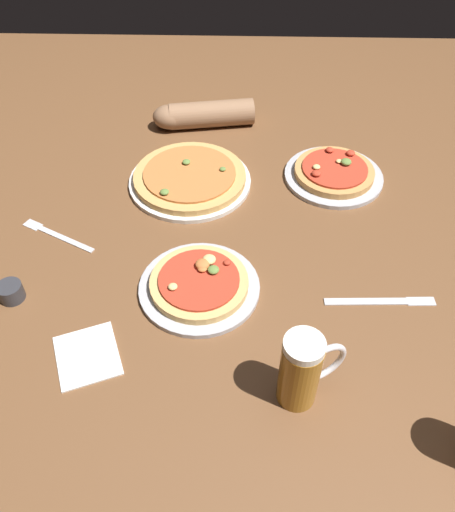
{
  "coord_description": "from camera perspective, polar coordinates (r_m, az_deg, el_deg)",
  "views": [
    {
      "loc": [
        0.02,
        -0.83,
        0.89
      ],
      "look_at": [
        0.0,
        0.0,
        0.02
      ],
      "focal_mm": 37.09,
      "sensor_mm": 36.0,
      "label": 1
    }
  ],
  "objects": [
    {
      "name": "beer_mug_amber",
      "position": [
        0.95,
        8.09,
        -12.06
      ],
      "size": [
        0.13,
        0.09,
        0.17
      ],
      "color": "#9E6619",
      "rests_on": "ground_plane"
    },
    {
      "name": "diner_arm",
      "position": [
        1.64,
        -2.96,
        14.96
      ],
      "size": [
        0.3,
        0.12,
        0.08
      ],
      "color": "#936B4C",
      "rests_on": "ground_plane"
    },
    {
      "name": "napkin_folded",
      "position": [
        1.09,
        -14.89,
        -10.28
      ],
      "size": [
        0.16,
        0.17,
        0.01
      ],
      "primitive_type": "cube",
      "rotation": [
        0.0,
        0.0,
        0.38
      ],
      "color": "white",
      "rests_on": "ground_plane"
    },
    {
      "name": "ramekin_sauce",
      "position": [
        1.22,
        -22.34,
        -3.6
      ],
      "size": [
        0.05,
        0.05,
        0.04
      ],
      "primitive_type": "cylinder",
      "color": "#333338",
      "rests_on": "ground_plane"
    },
    {
      "name": "fork_spare",
      "position": [
        1.34,
        -17.97,
        2.19
      ],
      "size": [
        0.19,
        0.11,
        0.01
      ],
      "color": "silver",
      "rests_on": "ground_plane"
    },
    {
      "name": "pizza_plate_side",
      "position": [
        1.46,
        11.41,
        8.74
      ],
      "size": [
        0.26,
        0.26,
        0.05
      ],
      "color": "#B2B2B7",
      "rests_on": "ground_plane"
    },
    {
      "name": "pizza_plate_near",
      "position": [
        1.15,
        -3.05,
        -3.05
      ],
      "size": [
        0.26,
        0.26,
        0.05
      ],
      "color": "#B2B2B7",
      "rests_on": "ground_plane"
    },
    {
      "name": "ground_plane",
      "position": [
        1.22,
        0.0,
        -1.13
      ],
      "size": [
        2.4,
        2.4,
        0.03
      ],
      "primitive_type": "cube",
      "color": "brown"
    },
    {
      "name": "pizza_plate_far",
      "position": [
        1.42,
        -4.08,
        8.37
      ],
      "size": [
        0.32,
        0.32,
        0.05
      ],
      "color": "silver",
      "rests_on": "ground_plane"
    },
    {
      "name": "knife_right",
      "position": [
        1.18,
        16.2,
        -4.69
      ],
      "size": [
        0.24,
        0.03,
        0.01
      ],
      "color": "silver",
      "rests_on": "ground_plane"
    }
  ]
}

